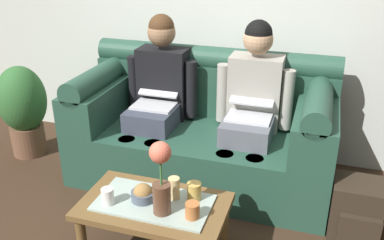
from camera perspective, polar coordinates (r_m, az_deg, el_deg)
couch at (r=3.24m, az=1.56°, el=-1.41°), size 1.90×0.88×0.96m
person_left at (r=3.24m, az=-4.52°, el=3.92°), size 0.56×0.67×1.22m
person_right at (r=3.05m, az=8.10°, el=2.48°), size 0.56×0.67×1.22m
coffee_table at (r=2.45m, az=-5.12°, el=-12.13°), size 0.82×0.49×0.39m
flower_vase at (r=2.21m, az=-4.19°, el=-7.67°), size 0.11×0.11×0.42m
snack_bowl at (r=2.42m, az=-6.61°, el=-9.87°), size 0.13×0.13×0.11m
cup_near_left at (r=2.40m, az=0.29°, el=-9.55°), size 0.08×0.08×0.10m
cup_near_right at (r=2.41m, az=-2.44°, el=-9.13°), size 0.06×0.06×0.13m
cup_far_center at (r=2.27m, az=0.04°, el=-12.06°), size 0.08×0.08×0.09m
cup_far_left at (r=2.41m, az=-11.28°, el=-10.03°), size 0.07×0.07×0.10m
backpack_right at (r=2.87m, az=21.56°, el=-11.32°), size 0.34×0.31×0.38m
potted_plant at (r=3.80m, az=-21.81°, el=1.67°), size 0.40×0.40×0.78m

